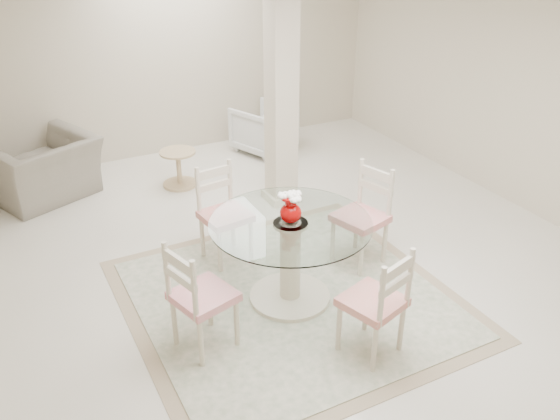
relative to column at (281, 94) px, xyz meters
name	(u,v)px	position (x,y,z in m)	size (l,w,h in m)	color
ground	(296,260)	(-0.50, -1.30, -1.35)	(7.00, 7.00, 0.00)	white
room_shell	(299,84)	(-0.50, -1.30, 0.51)	(6.02, 7.02, 2.71)	beige
column	(281,94)	(0.00, 0.00, 0.00)	(0.30, 0.30, 2.70)	beige
area_rug	(290,299)	(-0.88, -1.87, -1.34)	(2.89, 2.89, 0.02)	tan
dining_table	(290,261)	(-0.88, -1.87, -0.93)	(1.43, 1.43, 0.82)	beige
red_vase	(291,208)	(-0.88, -1.87, -0.38)	(0.22, 0.21, 0.29)	#AD0505
dining_chair_east	(366,208)	(0.11, -1.60, -0.75)	(0.57, 0.57, 1.14)	beige
dining_chair_north	(221,206)	(-1.13, -0.88, -0.77)	(0.49, 0.49, 1.11)	beige
dining_chair_west	(196,291)	(-1.87, -2.13, -0.77)	(0.55, 0.55, 1.11)	beige
dining_chair_south	(380,297)	(-0.61, -2.85, -0.77)	(0.55, 0.55, 1.09)	beige
recliner_taupe	(43,169)	(-2.56, 1.42, -0.97)	(1.18, 1.03, 0.76)	gray
armchair_white	(263,128)	(0.52, 1.57, -1.01)	(0.74, 0.76, 0.69)	silver
side_table	(179,170)	(-0.98, 0.98, -1.13)	(0.46, 0.46, 0.48)	tan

